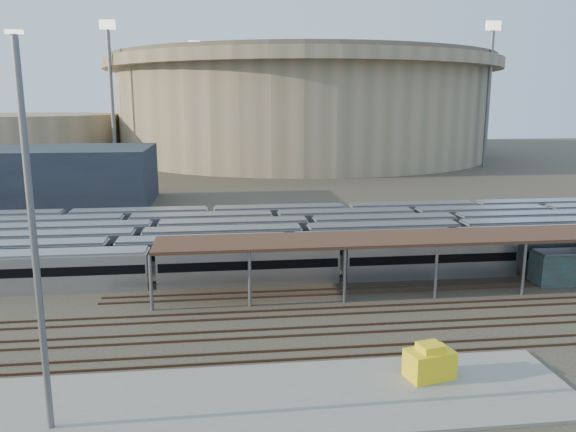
# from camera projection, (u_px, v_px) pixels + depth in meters

# --- Properties ---
(ground) EXTENTS (420.00, 420.00, 0.00)m
(ground) POSITION_uv_depth(u_px,v_px,m) (244.00, 312.00, 48.77)
(ground) COLOR #383026
(ground) RESTS_ON ground
(apron) EXTENTS (50.00, 9.00, 0.20)m
(apron) POSITION_uv_depth(u_px,v_px,m) (172.00, 406.00, 33.59)
(apron) COLOR gray
(apron) RESTS_ON ground
(subway_trains) EXTENTS (129.45, 23.90, 3.60)m
(subway_trains) POSITION_uv_depth(u_px,v_px,m) (233.00, 240.00, 66.33)
(subway_trains) COLOR silver
(subway_trains) RESTS_ON ground
(inspection_shed) EXTENTS (60.30, 6.00, 5.30)m
(inspection_shed) POSITION_uv_depth(u_px,v_px,m) (469.00, 238.00, 54.22)
(inspection_shed) COLOR slate
(inspection_shed) RESTS_ON ground
(empty_tracks) EXTENTS (170.00, 9.62, 0.18)m
(empty_tracks) POSITION_uv_depth(u_px,v_px,m) (247.00, 334.00, 43.89)
(empty_tracks) COLOR #4C3323
(empty_tracks) RESTS_ON ground
(stadium) EXTENTS (124.00, 124.00, 32.50)m
(stadium) POSITION_uv_depth(u_px,v_px,m) (301.00, 105.00, 184.49)
(stadium) COLOR gray
(stadium) RESTS_ON ground
(secondary_arena) EXTENTS (56.00, 56.00, 14.00)m
(secondary_arena) POSITION_uv_depth(u_px,v_px,m) (23.00, 138.00, 166.77)
(secondary_arena) COLOR gray
(secondary_arena) RESTS_ON ground
(service_building) EXTENTS (42.00, 20.00, 10.00)m
(service_building) POSITION_uv_depth(u_px,v_px,m) (28.00, 177.00, 97.16)
(service_building) COLOR #1E232D
(service_building) RESTS_ON ground
(floodlight_0) EXTENTS (4.00, 1.00, 38.40)m
(floodlight_0) POSITION_uv_depth(u_px,v_px,m) (111.00, 90.00, 148.06)
(floodlight_0) COLOR slate
(floodlight_0) RESTS_ON ground
(floodlight_2) EXTENTS (4.00, 1.00, 38.40)m
(floodlight_2) POSITION_uv_depth(u_px,v_px,m) (489.00, 90.00, 149.99)
(floodlight_2) COLOR slate
(floodlight_2) RESTS_ON ground
(floodlight_3) EXTENTS (4.00, 1.00, 38.40)m
(floodlight_3) POSITION_uv_depth(u_px,v_px,m) (196.00, 93.00, 199.01)
(floodlight_3) COLOR slate
(floodlight_3) RESTS_ON ground
(yard_light_pole) EXTENTS (0.81, 0.36, 21.15)m
(yard_light_pole) POSITION_uv_depth(u_px,v_px,m) (34.00, 241.00, 29.04)
(yard_light_pole) COLOR slate
(yard_light_pole) RESTS_ON apron
(yellow_equipment) EXTENTS (3.34, 2.50, 1.87)m
(yellow_equipment) POSITION_uv_depth(u_px,v_px,m) (429.00, 364.00, 36.65)
(yellow_equipment) COLOR yellow
(yellow_equipment) RESTS_ON apron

